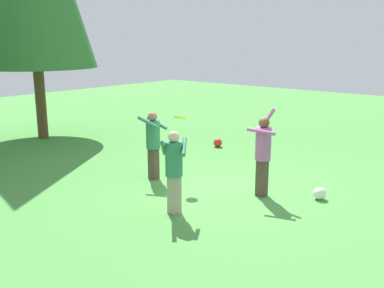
% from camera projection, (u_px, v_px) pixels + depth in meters
% --- Properties ---
extents(ground_plane, '(40.00, 40.00, 0.00)m').
position_uv_depth(ground_plane, '(228.00, 189.00, 10.17)').
color(ground_plane, '#4C9342').
extents(person_thrower, '(0.59, 0.62, 1.95)m').
position_uv_depth(person_thrower, '(263.00, 149.00, 9.48)').
color(person_thrower, '#4C382D').
rests_on(person_thrower, ground_plane).
extents(person_catcher, '(0.59, 0.66, 1.68)m').
position_uv_depth(person_catcher, '(153.00, 140.00, 10.67)').
color(person_catcher, '#4C382D').
rests_on(person_catcher, ground_plane).
extents(person_bystander, '(0.73, 0.71, 1.68)m').
position_uv_depth(person_bystander, '(174.00, 165.00, 8.52)').
color(person_bystander, gray).
rests_on(person_bystander, ground_plane).
extents(frisbee, '(0.34, 0.35, 0.10)m').
position_uv_depth(frisbee, '(180.00, 118.00, 10.19)').
color(frisbee, yellow).
extents(ball_red, '(0.28, 0.28, 0.28)m').
position_uv_depth(ball_red, '(218.00, 143.00, 14.10)').
color(ball_red, red).
rests_on(ball_red, ground_plane).
extents(ball_white, '(0.27, 0.27, 0.27)m').
position_uv_depth(ball_white, '(320.00, 193.00, 9.47)').
color(ball_white, white).
rests_on(ball_white, ground_plane).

